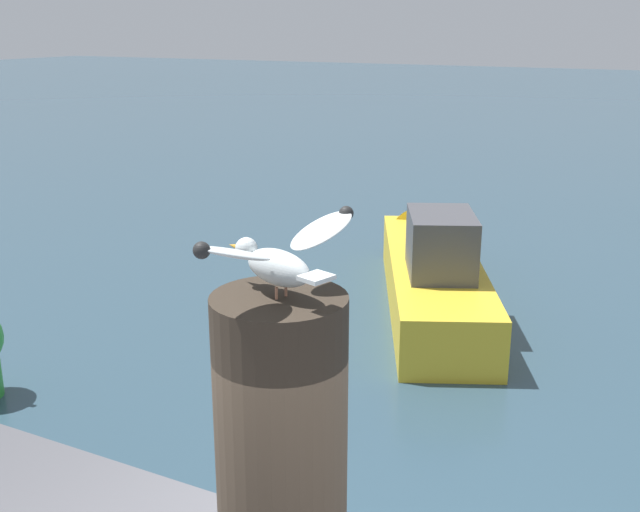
% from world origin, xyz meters
% --- Properties ---
extents(mooring_post, '(0.39, 0.39, 1.05)m').
position_xyz_m(mooring_post, '(-0.48, -0.42, 2.15)').
color(mooring_post, '#382D23').
rests_on(mooring_post, harbor_quay).
extents(seagull, '(0.39, 0.56, 0.21)m').
position_xyz_m(seagull, '(-0.48, -0.42, 2.80)').
color(seagull, tan).
rests_on(seagull, mooring_post).
extents(boat_yellow, '(2.98, 4.92, 1.47)m').
position_xyz_m(boat_yellow, '(-2.47, 6.83, 0.42)').
color(boat_yellow, yellow).
rests_on(boat_yellow, ground_plane).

